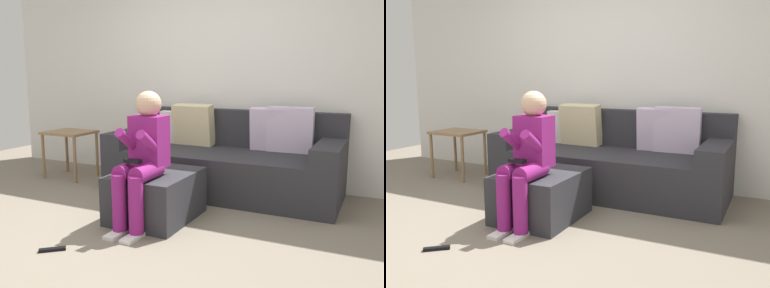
{
  "view_description": "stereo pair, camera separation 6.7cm",
  "coord_description": "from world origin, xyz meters",
  "views": [
    {
      "loc": [
        1.86,
        -2.54,
        1.27
      ],
      "look_at": [
        0.18,
        0.97,
        0.6
      ],
      "focal_mm": 38.11,
      "sensor_mm": 36.0,
      "label": 1
    },
    {
      "loc": [
        1.92,
        -2.51,
        1.27
      ],
      "look_at": [
        0.18,
        0.97,
        0.6
      ],
      "focal_mm": 38.11,
      "sensor_mm": 36.0,
      "label": 2
    }
  ],
  "objects": [
    {
      "name": "ground_plane",
      "position": [
        0.0,
        0.0,
        0.0
      ],
      "size": [
        7.93,
        7.93,
        0.0
      ],
      "primitive_type": "plane",
      "color": "slate"
    },
    {
      "name": "wall_back",
      "position": [
        0.0,
        2.01,
        1.39
      ],
      "size": [
        6.1,
        0.1,
        2.79
      ],
      "primitive_type": "cube",
      "color": "silver",
      "rests_on": "ground_plane"
    },
    {
      "name": "couch_sectional",
      "position": [
        0.3,
        1.54,
        0.33
      ],
      "size": [
        2.48,
        0.98,
        0.94
      ],
      "color": "#2D2D33",
      "rests_on": "ground_plane"
    },
    {
      "name": "ottoman",
      "position": [
        0.07,
        0.47,
        0.21
      ],
      "size": [
        0.64,
        0.77,
        0.42
      ],
      "primitive_type": "cube",
      "color": "#2D2D33",
      "rests_on": "ground_plane"
    },
    {
      "name": "person_seated",
      "position": [
        0.07,
        0.26,
        0.62
      ],
      "size": [
        0.3,
        0.62,
        1.14
      ],
      "color": "#8C1E72",
      "rests_on": "ground_plane"
    },
    {
      "name": "side_table",
      "position": [
        -1.66,
        1.3,
        0.49
      ],
      "size": [
        0.56,
        0.47,
        0.58
      ],
      "color": "olive",
      "rests_on": "ground_plane"
    },
    {
      "name": "remote_near_ottoman",
      "position": [
        -0.26,
        -0.46,
        0.01
      ],
      "size": [
        0.17,
        0.15,
        0.02
      ],
      "primitive_type": "cube",
      "rotation": [
        0.0,
        0.0,
        0.71
      ],
      "color": "black",
      "rests_on": "ground_plane"
    }
  ]
}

